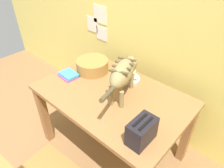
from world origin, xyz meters
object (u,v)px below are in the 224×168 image
Objects in this scene: saucer_bowl at (130,79)px; coffee_mug at (130,74)px; wicker_basket at (92,65)px; magazine at (93,66)px; book_stack at (68,75)px; dining_table at (112,102)px; toaster at (142,131)px; cat at (123,73)px.

saucer_bowl is 0.06m from coffee_mug.
wicker_basket is at bearing -163.53° from saucer_bowl.
magazine is 0.29m from book_stack.
dining_table is 6.37× the size of toaster.
wicker_basket is at bearing 159.78° from dining_table.
wicker_basket is (-0.45, 0.08, -0.15)m from cat.
cat reaches higher than coffee_mug.
dining_table is 0.27m from saucer_bowl.
cat reaches higher than magazine.
dining_table is 4.12× the size of wicker_basket.
saucer_bowl reaches higher than dining_table.
coffee_mug reaches higher than saucer_bowl.
wicker_basket is (-0.38, -0.11, 0.05)m from saucer_bowl.
book_stack is (-0.48, -0.08, 0.11)m from dining_table.
cat is at bearing -69.94° from coffee_mug.
wicker_basket is (-0.38, -0.11, -0.01)m from coffee_mug.
magazine is at bearing 132.33° from wicker_basket.
dining_table is at bearing -159.58° from cat.
magazine is 1.45× the size of book_stack.
wicker_basket reaches higher than coffee_mug.
magazine is 0.11m from wicker_basket.
magazine is at bearing 154.76° from dining_table.
book_stack reaches higher than saucer_bowl.
toaster reaches higher than magazine.
coffee_mug is 0.44× the size of wicker_basket.
coffee_mug is 0.68× the size of toaster.
cat is 3.63× the size of saucer_bowl.
book_stack reaches higher than dining_table.
book_stack is (-0.03, -0.29, 0.01)m from magazine.
cat reaches higher than wicker_basket.
dining_table is at bearing 152.92° from toaster.
wicker_basket reaches higher than magazine.
toaster reaches higher than coffee_mug.
dining_table is 0.55m from toaster.
coffee_mug is (-0.07, 0.19, -0.14)m from cat.
cat is 0.57m from magazine.
wicker_basket is (-0.38, 0.14, 0.15)m from dining_table.
wicker_basket is at bearing 66.50° from book_stack.
saucer_bowl is at bearing 91.36° from dining_table.
coffee_mug is at bearing 89.20° from cat.
wicker_basket is 0.93m from toaster.
cat is 3.70× the size of book_stack.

